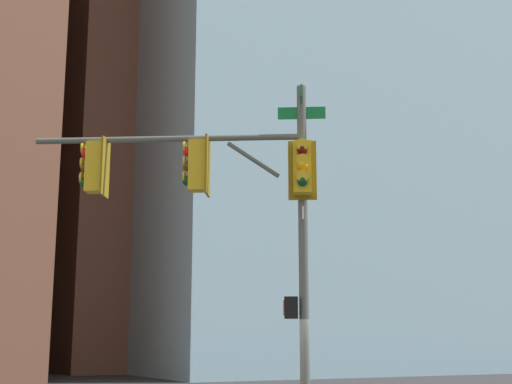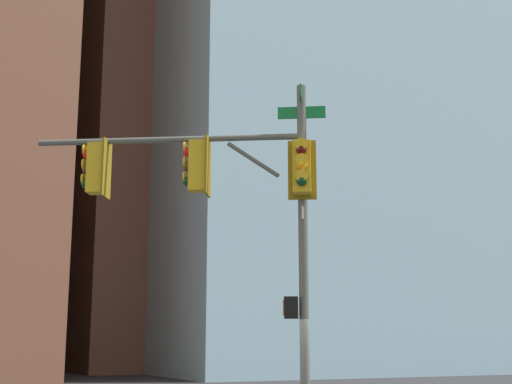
% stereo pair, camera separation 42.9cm
% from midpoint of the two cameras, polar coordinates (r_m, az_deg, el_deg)
% --- Properties ---
extents(signal_pole_assembly, '(3.38, 4.96, 7.05)m').
position_cam_midpoint_polar(signal_pole_assembly, '(14.00, -1.32, -0.19)').
color(signal_pole_assembly, '#4C514C').
rests_on(signal_pole_assembly, ground_plane).
extents(building_brick_midblock, '(20.36, 17.02, 42.31)m').
position_cam_midpoint_polar(building_brick_midblock, '(63.30, -6.55, 5.91)').
color(building_brick_midblock, brown).
rests_on(building_brick_midblock, ground_plane).
extents(building_glass_tower, '(29.81, 29.51, 60.22)m').
position_cam_midpoint_polar(building_glass_tower, '(65.54, 3.82, 13.64)').
color(building_glass_tower, '#8CB2C6').
rests_on(building_glass_tower, ground_plane).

